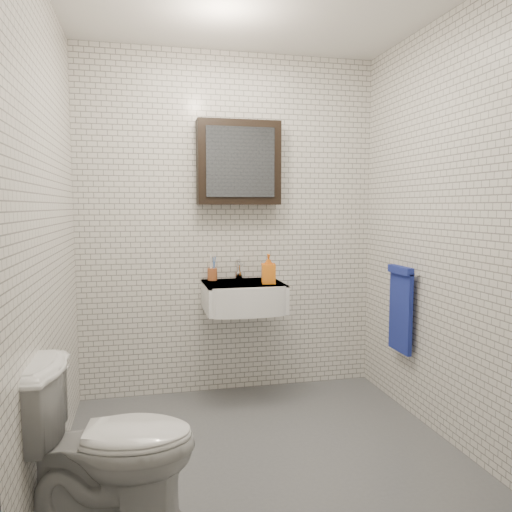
% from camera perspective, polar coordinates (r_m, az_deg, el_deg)
% --- Properties ---
extents(ground, '(2.20, 2.00, 0.01)m').
position_cam_1_polar(ground, '(3.05, 0.67, -21.22)').
color(ground, '#4F5357').
rests_on(ground, ground).
extents(room_shell, '(2.22, 2.02, 2.51)m').
position_cam_1_polar(room_shell, '(2.73, 0.70, 7.36)').
color(room_shell, silver).
rests_on(room_shell, ground).
extents(washbasin, '(0.55, 0.50, 0.20)m').
position_cam_1_polar(washbasin, '(3.51, -1.34, -4.67)').
color(washbasin, white).
rests_on(washbasin, room_shell).
extents(faucet, '(0.06, 0.20, 0.15)m').
position_cam_1_polar(faucet, '(3.67, -1.96, -1.66)').
color(faucet, silver).
rests_on(faucet, washbasin).
extents(mirror_cabinet, '(0.60, 0.15, 0.60)m').
position_cam_1_polar(mirror_cabinet, '(3.65, -1.99, 10.59)').
color(mirror_cabinet, black).
rests_on(mirror_cabinet, room_shell).
extents(towel_rail, '(0.09, 0.30, 0.58)m').
position_cam_1_polar(towel_rail, '(3.50, 16.21, -5.45)').
color(towel_rail, silver).
rests_on(towel_rail, room_shell).
extents(toothbrush_cup, '(0.09, 0.09, 0.19)m').
position_cam_1_polar(toothbrush_cup, '(3.65, -5.02, -2.02)').
color(toothbrush_cup, '#9E4F27').
rests_on(toothbrush_cup, washbasin).
extents(soap_bottle, '(0.11, 0.11, 0.21)m').
position_cam_1_polar(soap_bottle, '(3.47, 1.43, -1.48)').
color(soap_bottle, orange).
rests_on(soap_bottle, washbasin).
extents(toilet, '(0.78, 0.50, 0.75)m').
position_cam_1_polar(toilet, '(2.36, -16.51, -19.95)').
color(toilet, silver).
rests_on(toilet, ground).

